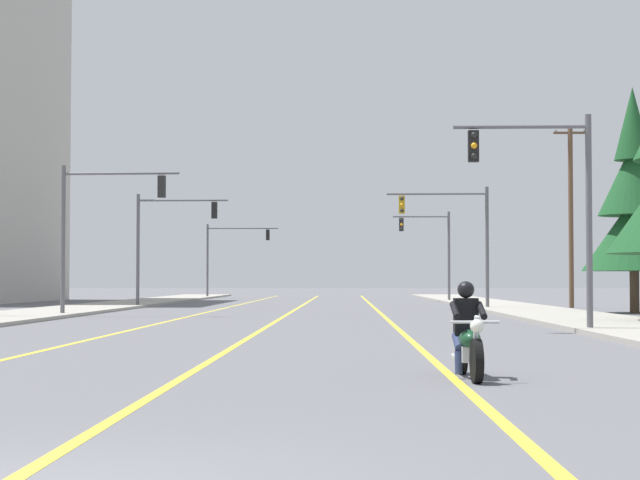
{
  "coord_description": "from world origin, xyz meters",
  "views": [
    {
      "loc": [
        2.15,
        -7.38,
        1.47
      ],
      "look_at": [
        1.61,
        17.16,
        2.4
      ],
      "focal_mm": 60.27,
      "sensor_mm": 36.0,
      "label": 1
    }
  ],
  "objects_px": {
    "traffic_signal_mid_left": "(164,232)",
    "traffic_signal_mid_right": "(458,228)",
    "motorcycle_with_rider": "(468,339)",
    "traffic_signal_far_right": "(433,243)",
    "traffic_signal_near_right": "(550,190)",
    "conifer_tree_right_verge_far": "(634,209)",
    "traffic_signal_near_left": "(97,216)",
    "traffic_signal_far_left": "(229,248)",
    "utility_pole_right_far": "(571,213)"
  },
  "relations": [
    {
      "from": "traffic_signal_mid_left",
      "to": "traffic_signal_mid_right",
      "type": "bearing_deg",
      "value": -14.83
    },
    {
      "from": "motorcycle_with_rider",
      "to": "traffic_signal_far_right",
      "type": "xyz_separation_m",
      "value": [
        4.27,
        57.51,
        3.45
      ]
    },
    {
      "from": "traffic_signal_near_right",
      "to": "conifer_tree_right_verge_far",
      "type": "xyz_separation_m",
      "value": [
        7.15,
        17.83,
        0.64
      ]
    },
    {
      "from": "traffic_signal_near_right",
      "to": "traffic_signal_far_right",
      "type": "height_order",
      "value": "same"
    },
    {
      "from": "traffic_signal_near_right",
      "to": "traffic_signal_near_left",
      "type": "xyz_separation_m",
      "value": [
        -16.01,
        13.13,
        0.06
      ]
    },
    {
      "from": "traffic_signal_far_left",
      "to": "conifer_tree_right_verge_far",
      "type": "xyz_separation_m",
      "value": [
        22.72,
        -41.62,
        0.51
      ]
    },
    {
      "from": "traffic_signal_near_left",
      "to": "utility_pole_right_far",
      "type": "height_order",
      "value": "utility_pole_right_far"
    },
    {
      "from": "traffic_signal_mid_left",
      "to": "traffic_signal_far_right",
      "type": "distance_m",
      "value": 22.14
    },
    {
      "from": "motorcycle_with_rider",
      "to": "traffic_signal_near_right",
      "type": "height_order",
      "value": "traffic_signal_near_right"
    },
    {
      "from": "motorcycle_with_rider",
      "to": "traffic_signal_near_right",
      "type": "bearing_deg",
      "value": 74.36
    },
    {
      "from": "traffic_signal_mid_left",
      "to": "utility_pole_right_far",
      "type": "xyz_separation_m",
      "value": [
        22.04,
        -0.54,
        0.99
      ]
    },
    {
      "from": "traffic_signal_far_right",
      "to": "utility_pole_right_far",
      "type": "relative_size",
      "value": 0.63
    },
    {
      "from": "traffic_signal_far_right",
      "to": "utility_pole_right_far",
      "type": "height_order",
      "value": "utility_pole_right_far"
    },
    {
      "from": "traffic_signal_near_left",
      "to": "traffic_signal_mid_left",
      "type": "distance_m",
      "value": 14.71
    },
    {
      "from": "traffic_signal_mid_left",
      "to": "motorcycle_with_rider",
      "type": "bearing_deg",
      "value": -74.5
    },
    {
      "from": "conifer_tree_right_verge_far",
      "to": "traffic_signal_near_right",
      "type": "bearing_deg",
      "value": -111.85
    },
    {
      "from": "traffic_signal_near_left",
      "to": "traffic_signal_far_left",
      "type": "distance_m",
      "value": 46.33
    },
    {
      "from": "traffic_signal_mid_left",
      "to": "conifer_tree_right_verge_far",
      "type": "bearing_deg",
      "value": -23.63
    },
    {
      "from": "motorcycle_with_rider",
      "to": "traffic_signal_near_right",
      "type": "distance_m",
      "value": 15.28
    },
    {
      "from": "conifer_tree_right_verge_far",
      "to": "traffic_signal_mid_left",
      "type": "bearing_deg",
      "value": 156.37
    },
    {
      "from": "traffic_signal_mid_right",
      "to": "conifer_tree_right_verge_far",
      "type": "bearing_deg",
      "value": -38.94
    },
    {
      "from": "traffic_signal_far_right",
      "to": "traffic_signal_near_left",
      "type": "bearing_deg",
      "value": -118.43
    },
    {
      "from": "traffic_signal_near_left",
      "to": "traffic_signal_mid_left",
      "type": "height_order",
      "value": "same"
    },
    {
      "from": "traffic_signal_near_left",
      "to": "traffic_signal_far_right",
      "type": "bearing_deg",
      "value": 61.57
    },
    {
      "from": "traffic_signal_far_right",
      "to": "traffic_signal_far_left",
      "type": "xyz_separation_m",
      "value": [
        -15.82,
        16.28,
        0.13
      ]
    },
    {
      "from": "traffic_signal_mid_right",
      "to": "traffic_signal_far_right",
      "type": "distance_m",
      "value": 19.47
    },
    {
      "from": "motorcycle_with_rider",
      "to": "traffic_signal_far_right",
      "type": "distance_m",
      "value": 57.77
    },
    {
      "from": "motorcycle_with_rider",
      "to": "traffic_signal_near_left",
      "type": "height_order",
      "value": "traffic_signal_near_left"
    },
    {
      "from": "traffic_signal_near_left",
      "to": "traffic_signal_far_right",
      "type": "height_order",
      "value": "same"
    },
    {
      "from": "traffic_signal_far_left",
      "to": "traffic_signal_mid_right",
      "type": "bearing_deg",
      "value": -66.63
    },
    {
      "from": "traffic_signal_mid_right",
      "to": "traffic_signal_far_right",
      "type": "bearing_deg",
      "value": 88.89
    },
    {
      "from": "utility_pole_right_far",
      "to": "conifer_tree_right_verge_far",
      "type": "bearing_deg",
      "value": -85.1
    },
    {
      "from": "traffic_signal_near_left",
      "to": "traffic_signal_far_right",
      "type": "distance_m",
      "value": 34.17
    },
    {
      "from": "traffic_signal_mid_left",
      "to": "traffic_signal_far_right",
      "type": "height_order",
      "value": "same"
    },
    {
      "from": "traffic_signal_near_right",
      "to": "traffic_signal_far_left",
      "type": "height_order",
      "value": "same"
    },
    {
      "from": "conifer_tree_right_verge_far",
      "to": "traffic_signal_near_left",
      "type": "bearing_deg",
      "value": -168.52
    },
    {
      "from": "traffic_signal_far_right",
      "to": "utility_pole_right_far",
      "type": "bearing_deg",
      "value": -69.05
    },
    {
      "from": "traffic_signal_mid_right",
      "to": "traffic_signal_mid_left",
      "type": "distance_m",
      "value": 16.13
    },
    {
      "from": "traffic_signal_far_left",
      "to": "motorcycle_with_rider",
      "type": "bearing_deg",
      "value": -81.1
    },
    {
      "from": "motorcycle_with_rider",
      "to": "traffic_signal_mid_right",
      "type": "relative_size",
      "value": 0.35
    },
    {
      "from": "traffic_signal_near_left",
      "to": "motorcycle_with_rider",
      "type": "bearing_deg",
      "value": -66.4
    },
    {
      "from": "traffic_signal_mid_left",
      "to": "traffic_signal_far_right",
      "type": "xyz_separation_m",
      "value": [
        15.96,
        15.34,
        -0.07
      ]
    },
    {
      "from": "traffic_signal_near_left",
      "to": "traffic_signal_mid_right",
      "type": "xyz_separation_m",
      "value": [
        15.9,
        10.58,
        0.01
      ]
    },
    {
      "from": "motorcycle_with_rider",
      "to": "traffic_signal_near_left",
      "type": "relative_size",
      "value": 0.35
    },
    {
      "from": "motorcycle_with_rider",
      "to": "utility_pole_right_far",
      "type": "bearing_deg",
      "value": 76.04
    },
    {
      "from": "traffic_signal_near_right",
      "to": "traffic_signal_far_left",
      "type": "bearing_deg",
      "value": 104.67
    },
    {
      "from": "traffic_signal_near_right",
      "to": "traffic_signal_near_left",
      "type": "distance_m",
      "value": 20.71
    },
    {
      "from": "motorcycle_with_rider",
      "to": "traffic_signal_mid_right",
      "type": "bearing_deg",
      "value": 84.15
    },
    {
      "from": "traffic_signal_mid_left",
      "to": "traffic_signal_far_left",
      "type": "relative_size",
      "value": 1.0
    },
    {
      "from": "traffic_signal_near_left",
      "to": "traffic_signal_far_left",
      "type": "bearing_deg",
      "value": 89.45
    }
  ]
}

